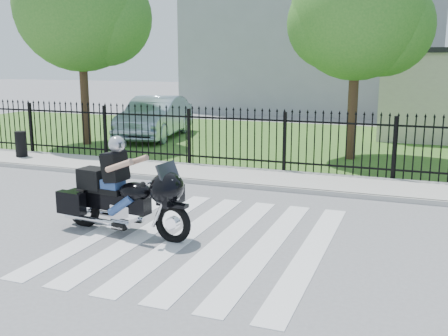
% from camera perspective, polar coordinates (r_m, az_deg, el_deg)
% --- Properties ---
extents(ground, '(120.00, 120.00, 0.00)m').
position_cam_1_polar(ground, '(9.80, -2.22, -7.79)').
color(ground, slate).
rests_on(ground, ground).
extents(crosswalk, '(5.00, 5.50, 0.01)m').
position_cam_1_polar(crosswalk, '(9.79, -2.22, -7.75)').
color(crosswalk, silver).
rests_on(crosswalk, ground).
extents(sidewalk, '(40.00, 2.00, 0.12)m').
position_cam_1_polar(sidewalk, '(14.34, 5.54, -1.23)').
color(sidewalk, '#ADAAA3').
rests_on(sidewalk, ground).
extents(curb, '(40.00, 0.12, 0.12)m').
position_cam_1_polar(curb, '(13.40, 4.42, -2.14)').
color(curb, '#ADAAA3').
rests_on(curb, ground).
extents(grass_strip, '(40.00, 12.00, 0.02)m').
position_cam_1_polar(grass_strip, '(21.07, 10.54, 2.69)').
color(grass_strip, '#355E20').
rests_on(grass_strip, ground).
extents(iron_fence, '(26.00, 0.04, 1.80)m').
position_cam_1_polar(iron_fence, '(15.13, 6.60, 2.69)').
color(iron_fence, black).
rests_on(iron_fence, ground).
extents(tree_left, '(4.80, 4.80, 7.58)m').
position_cam_1_polar(tree_left, '(20.95, -15.42, 16.59)').
color(tree_left, '#382316').
rests_on(tree_left, ground).
extents(tree_mid, '(4.20, 4.20, 6.78)m').
position_cam_1_polar(tree_mid, '(17.67, 14.30, 15.96)').
color(tree_mid, '#382316').
rests_on(tree_mid, ground).
extents(building_tall, '(15.00, 10.00, 12.00)m').
position_cam_1_polar(building_tall, '(35.23, 10.17, 16.08)').
color(building_tall, '#93959B').
rests_on(building_tall, ground).
extents(motorcycle_rider, '(2.90, 1.13, 1.92)m').
position_cam_1_polar(motorcycle_rider, '(10.14, -11.12, -2.69)').
color(motorcycle_rider, black).
rests_on(motorcycle_rider, ground).
extents(parked_car, '(2.61, 5.44, 1.72)m').
position_cam_1_polar(parked_car, '(22.15, -7.51, 5.50)').
color(parked_car, '#9AB0C2').
rests_on(parked_car, grass_strip).
extents(litter_bin, '(0.39, 0.39, 0.84)m').
position_cam_1_polar(litter_bin, '(18.43, -21.22, 2.45)').
color(litter_bin, black).
rests_on(litter_bin, sidewalk).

